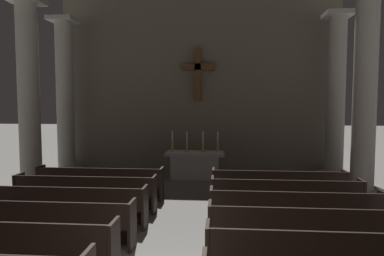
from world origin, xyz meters
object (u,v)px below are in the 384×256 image
object	(u,v)px
pew_left_row_2	(5,246)
pew_left_row_5	(85,193)
column_right_fourth	(336,98)
altar	(195,164)
pew_right_row_3	(309,230)
candlestick_inner_right	(203,145)
candlestick_inner_left	(187,145)
pew_left_row_4	(66,205)
pew_right_row_4	(295,211)
pew_right_row_6	(278,186)
column_left_fourth	(65,99)
column_left_third	(29,98)
pew_left_row_3	(41,222)
column_right_third	(365,97)
pew_right_row_5	(286,197)
candlestick_outer_right	(218,145)
candlestick_outer_left	(172,145)

from	to	relation	value
pew_left_row_2	pew_left_row_5	distance (m)	3.40
column_right_fourth	altar	bearing A→B (deg)	-173.57
pew_left_row_5	altar	size ratio (longest dim) A/B	1.69
pew_right_row_3	candlestick_inner_right	bearing A→B (deg)	109.75
candlestick_inner_left	altar	bearing A→B (deg)	0.00
pew_left_row_4	pew_left_row_5	world-z (taller)	same
pew_right_row_3	pew_right_row_4	bearing A→B (deg)	90.00
pew_left_row_5	candlestick_inner_left	world-z (taller)	candlestick_inner_left
pew_right_row_6	candlestick_inner_left	distance (m)	4.21
pew_left_row_5	pew_right_row_6	world-z (taller)	same
pew_right_row_4	column_left_fourth	distance (m)	10.07
column_left_third	altar	bearing A→B (deg)	21.23
altar	candlestick_inner_left	world-z (taller)	candlestick_inner_left
pew_right_row_3	column_left_third	distance (m)	9.29
pew_left_row_3	column_right_third	xyz separation A→B (m)	(7.82, 4.33, 2.52)
pew_left_row_5	pew_right_row_4	xyz separation A→B (m)	(5.17, -1.13, 0.00)
pew_right_row_5	candlestick_inner_right	bearing A→B (deg)	119.14
candlestick_outer_right	pew_right_row_4	bearing A→B (deg)	-71.65
candlestick_outer_right	pew_left_row_4	bearing A→B (deg)	-123.29
pew_left_row_4	candlestick_inner_right	xyz separation A→B (m)	(2.89, 5.23, 0.78)
candlestick_outer_left	pew_left_row_3	bearing A→B (deg)	-105.25
column_right_third	candlestick_outer_right	distance (m)	5.14
candlestick_inner_right	candlestick_outer_right	xyz separation A→B (m)	(0.55, 0.00, 0.00)
pew_right_row_6	pew_right_row_3	bearing A→B (deg)	-90.00
pew_right_row_4	pew_left_row_3	bearing A→B (deg)	-167.64
pew_left_row_5	column_left_third	bearing A→B (deg)	142.03
candlestick_inner_right	column_left_third	bearing A→B (deg)	-159.82
pew_left_row_5	column_left_third	size ratio (longest dim) A/B	0.61
candlestick_inner_left	pew_left_row_2	bearing A→B (deg)	-106.95
column_left_fourth	candlestick_outer_left	world-z (taller)	column_left_fourth
pew_right_row_6	candlestick_outer_right	xyz separation A→B (m)	(-1.74, 2.97, 0.78)
pew_right_row_5	pew_right_row_6	world-z (taller)	same
pew_left_row_4	column_left_fourth	distance (m)	6.88
pew_left_row_5	pew_right_row_3	bearing A→B (deg)	-23.66
pew_right_row_5	column_left_third	size ratio (longest dim) A/B	0.61
pew_right_row_4	pew_left_row_5	bearing A→B (deg)	167.64
pew_left_row_3	column_left_fourth	xyz separation A→B (m)	(-2.65, 6.96, 2.52)
altar	candlestick_outer_right	size ratio (longest dim) A/B	2.86
column_left_third	candlestick_outer_left	xyz separation A→B (m)	(4.38, 2.03, -1.73)
pew_right_row_6	candlestick_outer_right	size ratio (longest dim) A/B	4.84
pew_right_row_5	candlestick_outer_right	world-z (taller)	candlestick_outer_right
pew_right_row_6	candlestick_inner_right	distance (m)	3.83
candlestick_inner_right	pew_right_row_3	bearing A→B (deg)	-70.25
pew_right_row_4	pew_right_row_6	xyz separation A→B (m)	(0.00, 2.27, 0.00)
candlestick_inner_left	pew_right_row_5	bearing A→B (deg)	-54.86
pew_left_row_2	column_right_fourth	size ratio (longest dim) A/B	0.61
candlestick_outer_left	candlestick_inner_right	size ratio (longest dim) A/B	1.00
candlestick_outer_right	pew_left_row_5	bearing A→B (deg)	-129.96
column_left_third	column_right_fourth	size ratio (longest dim) A/B	1.00
column_left_fourth	candlestick_outer_left	size ratio (longest dim) A/B	8.01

